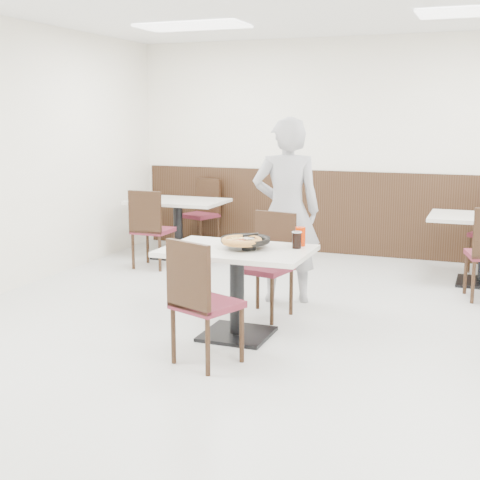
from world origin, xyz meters
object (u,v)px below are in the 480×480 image
(pizza, at_px, (242,242))
(cola_glass, at_px, (297,240))
(diner_person, at_px, (286,211))
(chair_far, at_px, (265,266))
(bg_table_left, at_px, (178,229))
(chair_near, at_px, (207,301))
(main_table, at_px, (237,293))
(side_plate, at_px, (188,246))
(red_cup, at_px, (300,236))
(bg_chair_left_near, at_px, (153,229))
(pizza_pan, at_px, (245,243))
(bg_chair_left_far, at_px, (200,214))

(pizza, distance_m, cola_glass, 0.45)
(cola_glass, relative_size, diner_person, 0.07)
(chair_far, xyz_separation_m, bg_table_left, (-1.88, 2.06, -0.10))
(diner_person, distance_m, bg_table_left, 2.47)
(chair_near, bearing_deg, main_table, 112.91)
(side_plate, height_order, red_cup, red_cup)
(main_table, relative_size, bg_chair_left_near, 1.26)
(main_table, relative_size, bg_table_left, 1.00)
(cola_glass, bearing_deg, diner_person, 111.54)
(chair_far, height_order, side_plate, chair_far)
(pizza_pan, distance_m, bg_chair_left_far, 3.83)
(cola_glass, relative_size, red_cup, 0.81)
(bg_table_left, relative_size, bg_chair_left_far, 1.26)
(chair_near, xyz_separation_m, chair_far, (0.02, 1.25, 0.00))
(pizza, xyz_separation_m, bg_chair_left_far, (-1.90, 3.37, -0.34))
(chair_near, distance_m, bg_table_left, 3.80)
(pizza, bearing_deg, diner_person, 89.51)
(diner_person, bearing_deg, pizza, 68.98)
(main_table, xyz_separation_m, cola_glass, (0.46, 0.18, 0.44))
(cola_glass, relative_size, bg_table_left, 0.11)
(bg_chair_left_near, relative_size, bg_chair_left_far, 1.00)
(main_table, xyz_separation_m, pizza_pan, (0.06, 0.04, 0.42))
(pizza, xyz_separation_m, side_plate, (-0.44, -0.07, -0.05))
(chair_far, bearing_deg, cola_glass, 146.12)
(red_cup, bearing_deg, side_plate, -155.00)
(bg_table_left, xyz_separation_m, bg_chair_left_near, (-0.03, -0.63, 0.10))
(pizza, bearing_deg, bg_chair_left_far, 119.40)
(red_cup, distance_m, diner_person, 0.97)
(pizza_pan, bearing_deg, diner_person, 89.75)
(cola_glass, bearing_deg, red_cup, 90.10)
(chair_near, distance_m, side_plate, 0.74)
(chair_near, height_order, diner_person, diner_person)
(bg_chair_left_near, bearing_deg, chair_far, -36.75)
(cola_glass, bearing_deg, pizza_pan, -160.41)
(pizza_pan, bearing_deg, bg_chair_left_near, 134.09)
(chair_far, bearing_deg, chair_near, 100.47)
(cola_glass, distance_m, bg_chair_left_far, 3.93)
(main_table, bearing_deg, cola_glass, 21.68)
(pizza_pan, distance_m, diner_person, 1.14)
(chair_near, distance_m, bg_chair_left_near, 3.28)
(bg_chair_left_near, bearing_deg, red_cup, -36.74)
(side_plate, distance_m, bg_chair_left_far, 3.75)
(chair_far, height_order, bg_table_left, chair_far)
(pizza_pan, xyz_separation_m, side_plate, (-0.45, -0.14, -0.03))
(main_table, relative_size, cola_glass, 9.23)
(chair_near, relative_size, bg_chair_left_near, 1.00)
(chair_far, relative_size, pizza_pan, 2.94)
(main_table, height_order, chair_near, chair_near)
(pizza_pan, height_order, side_plate, pizza_pan)
(pizza, distance_m, bg_chair_left_far, 3.89)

